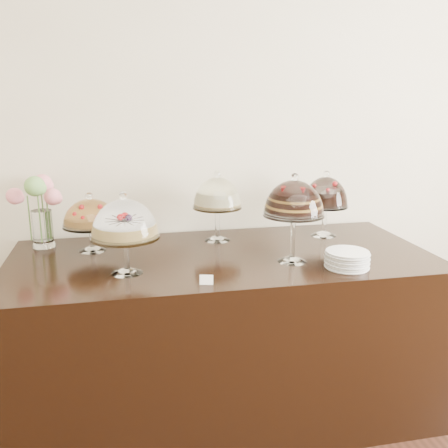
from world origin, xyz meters
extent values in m
cube|color=beige|center=(0.00, 3.00, 1.50)|extent=(5.00, 0.04, 3.00)
cube|color=black|center=(-0.30, 2.45, 0.45)|extent=(2.20, 1.00, 0.90)
cone|color=white|center=(-0.80, 2.27, 0.91)|extent=(0.15, 0.15, 0.02)
cylinder|color=white|center=(-0.80, 2.27, 1.00)|extent=(0.03, 0.03, 0.15)
cylinder|color=white|center=(-0.80, 2.27, 1.08)|extent=(0.32, 0.32, 0.01)
cylinder|color=tan|center=(-0.80, 2.27, 1.11)|extent=(0.26, 0.26, 0.06)
sphere|color=#AE0D11|center=(-0.73, 2.29, 1.15)|extent=(0.02, 0.02, 0.02)
sphere|color=#AE0D11|center=(-0.85, 2.32, 1.15)|extent=(0.02, 0.02, 0.02)
sphere|color=#AE0D11|center=(-0.81, 2.20, 1.15)|extent=(0.02, 0.02, 0.02)
sphere|color=white|center=(-0.80, 2.27, 1.27)|extent=(0.04, 0.04, 0.04)
cone|color=white|center=(0.02, 2.27, 0.91)|extent=(0.15, 0.15, 0.02)
cylinder|color=white|center=(0.02, 2.27, 1.03)|extent=(0.03, 0.03, 0.21)
cylinder|color=white|center=(0.02, 2.27, 1.14)|extent=(0.30, 0.30, 0.01)
cylinder|color=black|center=(0.02, 2.27, 1.20)|extent=(0.22, 0.22, 0.10)
sphere|color=#AE0D11|center=(0.08, 2.29, 1.26)|extent=(0.02, 0.02, 0.02)
sphere|color=#AE0D11|center=(0.00, 2.33, 1.26)|extent=(0.02, 0.02, 0.02)
sphere|color=#AE0D11|center=(-0.04, 2.26, 1.26)|extent=(0.02, 0.02, 0.02)
sphere|color=#AE0D11|center=(0.04, 2.21, 1.26)|extent=(0.02, 0.02, 0.02)
sphere|color=white|center=(0.02, 2.27, 1.33)|extent=(0.04, 0.04, 0.04)
cone|color=white|center=(-0.27, 2.73, 0.91)|extent=(0.15, 0.15, 0.02)
cylinder|color=white|center=(-0.27, 2.73, 1.01)|extent=(0.03, 0.03, 0.17)
cylinder|color=white|center=(-0.27, 2.73, 1.10)|extent=(0.28, 0.28, 0.01)
cylinder|color=#FAF3C1|center=(-0.27, 2.73, 1.14)|extent=(0.22, 0.22, 0.08)
sphere|color=white|center=(-0.27, 2.73, 1.28)|extent=(0.04, 0.04, 0.04)
cone|color=white|center=(0.37, 2.69, 0.91)|extent=(0.15, 0.15, 0.02)
cylinder|color=white|center=(0.37, 2.69, 1.00)|extent=(0.03, 0.03, 0.15)
cylinder|color=white|center=(0.37, 2.69, 1.08)|extent=(0.27, 0.27, 0.01)
cylinder|color=black|center=(0.37, 2.69, 1.13)|extent=(0.21, 0.21, 0.08)
sphere|color=#AE0D11|center=(0.43, 2.71, 1.18)|extent=(0.02, 0.02, 0.02)
sphere|color=#AE0D11|center=(0.33, 2.73, 1.18)|extent=(0.02, 0.02, 0.02)
sphere|color=#AE0D11|center=(0.36, 2.64, 1.18)|extent=(0.02, 0.02, 0.02)
sphere|color=white|center=(0.37, 2.69, 1.27)|extent=(0.04, 0.04, 0.04)
cone|color=white|center=(-0.97, 2.67, 0.91)|extent=(0.15, 0.15, 0.02)
cylinder|color=white|center=(-0.97, 2.67, 0.98)|extent=(0.03, 0.03, 0.11)
cylinder|color=white|center=(-0.97, 2.67, 1.04)|extent=(0.30, 0.30, 0.01)
cylinder|color=#AC7632|center=(-0.97, 2.67, 1.07)|extent=(0.25, 0.25, 0.04)
sphere|color=#AE0D11|center=(-0.91, 2.69, 1.10)|extent=(0.02, 0.02, 0.02)
sphere|color=#AE0D11|center=(-0.96, 2.74, 1.10)|extent=(0.02, 0.02, 0.02)
sphere|color=#AE0D11|center=(-1.02, 2.72, 1.10)|extent=(0.02, 0.02, 0.02)
sphere|color=#AE0D11|center=(-1.04, 2.65, 1.10)|extent=(0.02, 0.02, 0.02)
sphere|color=#AE0D11|center=(-0.99, 2.60, 1.10)|extent=(0.02, 0.02, 0.02)
sphere|color=#AE0D11|center=(-0.92, 2.62, 1.10)|extent=(0.02, 0.02, 0.02)
sphere|color=white|center=(-0.97, 2.67, 1.20)|extent=(0.04, 0.04, 0.04)
cylinder|color=white|center=(-1.24, 2.80, 1.00)|extent=(0.11, 0.11, 0.21)
cylinder|color=#476B2D|center=(-1.20, 2.80, 1.06)|extent=(0.01, 0.01, 0.24)
sphere|color=pink|center=(-1.17, 2.79, 1.18)|extent=(0.09, 0.09, 0.09)
cylinder|color=#476B2D|center=(-1.24, 2.85, 1.09)|extent=(0.01, 0.01, 0.29)
sphere|color=pink|center=(-1.23, 2.90, 1.23)|extent=(0.11, 0.11, 0.11)
cylinder|color=#476B2D|center=(-1.30, 2.80, 1.07)|extent=(0.01, 0.01, 0.25)
sphere|color=pink|center=(-1.36, 2.80, 1.19)|extent=(0.09, 0.09, 0.09)
cylinder|color=#476B2D|center=(-1.24, 2.75, 1.10)|extent=(0.01, 0.01, 0.32)
sphere|color=#639347|center=(-1.24, 2.69, 1.26)|extent=(0.11, 0.11, 0.11)
cylinder|color=silver|center=(0.25, 2.13, 0.90)|extent=(0.21, 0.21, 0.01)
cylinder|color=silver|center=(0.25, 2.13, 0.92)|extent=(0.20, 0.20, 0.01)
cylinder|color=silver|center=(0.25, 2.13, 0.93)|extent=(0.21, 0.21, 0.01)
cylinder|color=silver|center=(0.25, 2.13, 0.94)|extent=(0.20, 0.20, 0.01)
cylinder|color=silver|center=(0.25, 2.13, 0.95)|extent=(0.21, 0.21, 0.01)
cylinder|color=silver|center=(0.25, 2.13, 0.96)|extent=(0.20, 0.20, 0.01)
cylinder|color=silver|center=(0.25, 2.13, 0.97)|extent=(0.21, 0.21, 0.01)
cylinder|color=silver|center=(0.25, 2.13, 0.98)|extent=(0.20, 0.20, 0.01)
cube|color=white|center=(-0.46, 2.04, 0.92)|extent=(0.06, 0.03, 0.04)
camera|label=1|loc=(-0.81, 0.00, 1.71)|focal=40.00mm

